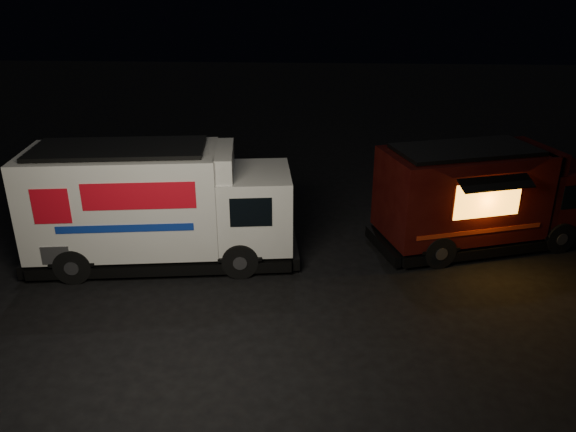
# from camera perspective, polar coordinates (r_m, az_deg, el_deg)

# --- Properties ---
(ground) EXTENTS (80.00, 80.00, 0.00)m
(ground) POSITION_cam_1_polar(r_m,az_deg,el_deg) (13.61, -5.33, -7.76)
(ground) COLOR black
(ground) RESTS_ON ground
(white_truck) EXTENTS (7.18, 3.21, 3.15)m
(white_truck) POSITION_cam_1_polar(r_m,az_deg,el_deg) (14.75, -12.67, 1.08)
(white_truck) COLOR silver
(white_truck) RESTS_ON ground
(red_truck) EXTENTS (6.54, 4.00, 2.86)m
(red_truck) POSITION_cam_1_polar(r_m,az_deg,el_deg) (16.35, 19.49, 1.94)
(red_truck) COLOR #3B0D0A
(red_truck) RESTS_ON ground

